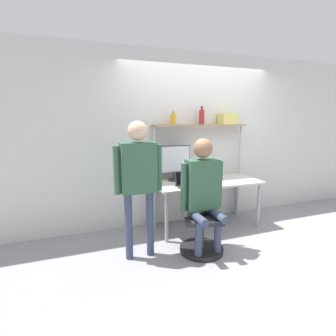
% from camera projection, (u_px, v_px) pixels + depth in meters
% --- Properties ---
extents(ground_plane, '(12.00, 12.00, 0.00)m').
position_uv_depth(ground_plane, '(217.00, 236.00, 3.82)').
color(ground_plane, gray).
extents(wall_back, '(8.00, 0.06, 2.70)m').
position_uv_depth(wall_back, '(196.00, 139.00, 4.29)').
color(wall_back, silver).
rests_on(wall_back, ground_plane).
extents(desk, '(1.64, 0.74, 0.74)m').
position_uv_depth(desk, '(206.00, 186.00, 4.06)').
color(desk, beige).
rests_on(desk, ground_plane).
extents(shelf_unit, '(1.56, 0.23, 1.59)m').
position_uv_depth(shelf_unit, '(200.00, 141.00, 4.16)').
color(shelf_unit, '#997A56').
rests_on(shelf_unit, ground_plane).
extents(monitor, '(0.50, 0.22, 0.54)m').
position_uv_depth(monitor, '(175.00, 161.00, 4.03)').
color(monitor, '#333338').
rests_on(monitor, desk).
extents(laptop, '(0.33, 0.21, 0.21)m').
position_uv_depth(laptop, '(187.00, 182.00, 3.73)').
color(laptop, '#333338').
rests_on(laptop, desk).
extents(cell_phone, '(0.07, 0.15, 0.01)m').
position_uv_depth(cell_phone, '(203.00, 184.00, 3.84)').
color(cell_phone, silver).
rests_on(cell_phone, desk).
extents(office_chair, '(0.57, 0.57, 0.93)m').
position_uv_depth(office_chair, '(201.00, 229.00, 3.37)').
color(office_chair, black).
rests_on(office_chair, ground_plane).
extents(person_seated, '(0.57, 0.48, 1.46)m').
position_uv_depth(person_seated, '(203.00, 187.00, 3.21)').
color(person_seated, '#38425B').
rests_on(person_seated, ground_plane).
extents(person_standing, '(0.58, 0.23, 1.66)m').
position_uv_depth(person_standing, '(138.00, 173.00, 3.06)').
color(person_standing, '#38425B').
rests_on(person_standing, ground_plane).
extents(bottle_red, '(0.08, 0.08, 0.28)m').
position_uv_depth(bottle_red, '(202.00, 117.00, 4.09)').
color(bottle_red, maroon).
rests_on(bottle_red, shelf_unit).
extents(bottle_amber, '(0.08, 0.08, 0.19)m').
position_uv_depth(bottle_amber, '(173.00, 119.00, 3.94)').
color(bottle_amber, gold).
rests_on(bottle_amber, shelf_unit).
extents(storage_box, '(0.27, 0.21, 0.17)m').
position_uv_depth(storage_box, '(228.00, 119.00, 4.25)').
color(storage_box, '#DBCC66').
rests_on(storage_box, shelf_unit).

